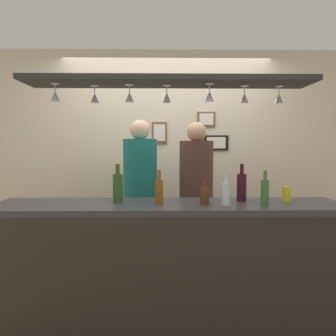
{
  "coord_description": "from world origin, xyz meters",
  "views": [
    {
      "loc": [
        -0.04,
        -2.71,
        1.45
      ],
      "look_at": [
        0.0,
        0.1,
        1.25
      ],
      "focal_mm": 33.01,
      "sensor_mm": 36.0,
      "label": 1
    }
  ],
  "objects_px": {
    "picture_frame_lower_pair": "(216,143)",
    "bottle_wine_dark_red": "(242,186)",
    "person_left_teal_shirt": "(140,187)",
    "bottle_beer_green_import": "(265,192)",
    "bottle_soda_clear": "(226,193)",
    "drink_can": "(286,194)",
    "bottle_champagne_green": "(118,187)",
    "person_middle_brown_shirt": "(196,188)",
    "bottle_beer_amber_tall": "(159,191)",
    "bottle_beer_brown_stubby": "(205,195)",
    "picture_frame_crest": "(159,133)",
    "picture_frame_upper_small": "(206,119)"
  },
  "relations": [
    {
      "from": "drink_can",
      "to": "picture_frame_upper_small",
      "type": "relative_size",
      "value": 0.55
    },
    {
      "from": "bottle_soda_clear",
      "to": "drink_can",
      "type": "height_order",
      "value": "bottle_soda_clear"
    },
    {
      "from": "person_left_teal_shirt",
      "to": "picture_frame_crest",
      "type": "relative_size",
      "value": 6.57
    },
    {
      "from": "bottle_beer_amber_tall",
      "to": "person_left_teal_shirt",
      "type": "bearing_deg",
      "value": 104.65
    },
    {
      "from": "person_left_teal_shirt",
      "to": "person_middle_brown_shirt",
      "type": "relative_size",
      "value": 1.01
    },
    {
      "from": "bottle_beer_brown_stubby",
      "to": "bottle_beer_amber_tall",
      "type": "xyz_separation_m",
      "value": [
        -0.34,
        0.03,
        0.03
      ]
    },
    {
      "from": "bottle_beer_brown_stubby",
      "to": "drink_can",
      "type": "bearing_deg",
      "value": 8.46
    },
    {
      "from": "bottle_champagne_green",
      "to": "bottle_wine_dark_red",
      "type": "bearing_deg",
      "value": 0.36
    },
    {
      "from": "bottle_beer_brown_stubby",
      "to": "drink_can",
      "type": "relative_size",
      "value": 1.48
    },
    {
      "from": "bottle_beer_green_import",
      "to": "bottle_beer_brown_stubby",
      "type": "xyz_separation_m",
      "value": [
        -0.44,
        0.04,
        -0.03
      ]
    },
    {
      "from": "bottle_wine_dark_red",
      "to": "bottle_beer_brown_stubby",
      "type": "height_order",
      "value": "bottle_wine_dark_red"
    },
    {
      "from": "bottle_beer_green_import",
      "to": "picture_frame_crest",
      "type": "distance_m",
      "value": 1.77
    },
    {
      "from": "picture_frame_lower_pair",
      "to": "bottle_wine_dark_red",
      "type": "bearing_deg",
      "value": -90.68
    },
    {
      "from": "bottle_beer_brown_stubby",
      "to": "bottle_soda_clear",
      "type": "distance_m",
      "value": 0.16
    },
    {
      "from": "drink_can",
      "to": "picture_frame_lower_pair",
      "type": "height_order",
      "value": "picture_frame_lower_pair"
    },
    {
      "from": "person_middle_brown_shirt",
      "to": "bottle_beer_brown_stubby",
      "type": "relative_size",
      "value": 9.37
    },
    {
      "from": "picture_frame_crest",
      "to": "picture_frame_upper_small",
      "type": "distance_m",
      "value": 0.59
    },
    {
      "from": "bottle_beer_brown_stubby",
      "to": "bottle_beer_amber_tall",
      "type": "height_order",
      "value": "bottle_beer_amber_tall"
    },
    {
      "from": "bottle_champagne_green",
      "to": "bottle_beer_amber_tall",
      "type": "relative_size",
      "value": 1.15
    },
    {
      "from": "picture_frame_upper_small",
      "to": "person_left_teal_shirt",
      "type": "bearing_deg",
      "value": -138.88
    },
    {
      "from": "bottle_beer_brown_stubby",
      "to": "picture_frame_crest",
      "type": "relative_size",
      "value": 0.69
    },
    {
      "from": "bottle_beer_brown_stubby",
      "to": "bottle_wine_dark_red",
      "type": "bearing_deg",
      "value": 23.72
    },
    {
      "from": "bottle_wine_dark_red",
      "to": "bottle_soda_clear",
      "type": "height_order",
      "value": "bottle_wine_dark_red"
    },
    {
      "from": "drink_can",
      "to": "picture_frame_upper_small",
      "type": "height_order",
      "value": "picture_frame_upper_small"
    },
    {
      "from": "person_middle_brown_shirt",
      "to": "bottle_wine_dark_red",
      "type": "distance_m",
      "value": 0.73
    },
    {
      "from": "person_left_teal_shirt",
      "to": "bottle_beer_amber_tall",
      "type": "distance_m",
      "value": 0.8
    },
    {
      "from": "person_left_teal_shirt",
      "to": "picture_frame_crest",
      "type": "distance_m",
      "value": 0.9
    },
    {
      "from": "person_left_teal_shirt",
      "to": "picture_frame_crest",
      "type": "height_order",
      "value": "picture_frame_crest"
    },
    {
      "from": "person_middle_brown_shirt",
      "to": "picture_frame_crest",
      "type": "height_order",
      "value": "picture_frame_crest"
    },
    {
      "from": "person_middle_brown_shirt",
      "to": "bottle_soda_clear",
      "type": "bearing_deg",
      "value": -81.09
    },
    {
      "from": "person_left_teal_shirt",
      "to": "picture_frame_lower_pair",
      "type": "relative_size",
      "value": 5.69
    },
    {
      "from": "person_middle_brown_shirt",
      "to": "bottle_beer_green_import",
      "type": "bearing_deg",
      "value": -63.33
    },
    {
      "from": "bottle_wine_dark_red",
      "to": "picture_frame_upper_small",
      "type": "height_order",
      "value": "picture_frame_upper_small"
    },
    {
      "from": "bottle_beer_green_import",
      "to": "drink_can",
      "type": "height_order",
      "value": "bottle_beer_green_import"
    },
    {
      "from": "picture_frame_crest",
      "to": "person_left_teal_shirt",
      "type": "bearing_deg",
      "value": -105.75
    },
    {
      "from": "bottle_beer_green_import",
      "to": "bottle_soda_clear",
      "type": "relative_size",
      "value": 1.13
    },
    {
      "from": "person_middle_brown_shirt",
      "to": "bottle_beer_brown_stubby",
      "type": "xyz_separation_m",
      "value": [
        -0.02,
        -0.8,
        0.06
      ]
    },
    {
      "from": "drink_can",
      "to": "bottle_champagne_green",
      "type": "bearing_deg",
      "value": 178.54
    },
    {
      "from": "bottle_champagne_green",
      "to": "bottle_wine_dark_red",
      "type": "relative_size",
      "value": 1.0
    },
    {
      "from": "bottle_beer_green_import",
      "to": "picture_frame_lower_pair",
      "type": "bearing_deg",
      "value": 94.26
    },
    {
      "from": "person_left_teal_shirt",
      "to": "bottle_beer_green_import",
      "type": "distance_m",
      "value": 1.3
    },
    {
      "from": "bottle_beer_amber_tall",
      "to": "bottle_beer_brown_stubby",
      "type": "bearing_deg",
      "value": -4.26
    },
    {
      "from": "bottle_beer_green_import",
      "to": "picture_frame_upper_small",
      "type": "height_order",
      "value": "picture_frame_upper_small"
    },
    {
      "from": "person_left_teal_shirt",
      "to": "bottle_soda_clear",
      "type": "relative_size",
      "value": 7.42
    },
    {
      "from": "bottle_beer_green_import",
      "to": "bottle_beer_brown_stubby",
      "type": "height_order",
      "value": "bottle_beer_green_import"
    },
    {
      "from": "person_left_teal_shirt",
      "to": "drink_can",
      "type": "distance_m",
      "value": 1.4
    },
    {
      "from": "bottle_soda_clear",
      "to": "picture_frame_crest",
      "type": "xyz_separation_m",
      "value": [
        -0.51,
        1.5,
        0.51
      ]
    },
    {
      "from": "bottle_wine_dark_red",
      "to": "bottle_beer_amber_tall",
      "type": "height_order",
      "value": "bottle_wine_dark_red"
    },
    {
      "from": "bottle_champagne_green",
      "to": "picture_frame_lower_pair",
      "type": "relative_size",
      "value": 1.0
    },
    {
      "from": "bottle_champagne_green",
      "to": "bottle_soda_clear",
      "type": "height_order",
      "value": "bottle_champagne_green"
    }
  ]
}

